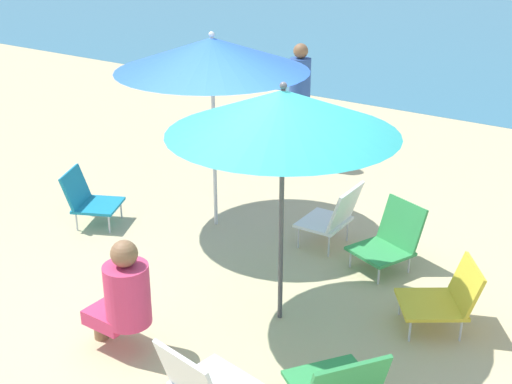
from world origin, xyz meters
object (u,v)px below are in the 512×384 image
object	(u,v)px
beach_chair_c	(445,297)
beach_chair_f	(203,382)
beach_chair_a	(390,239)
beach_chair_b	(334,215)
umbrella_blue	(212,54)
beach_chair_d	(338,383)
person_b	(299,105)
beach_chair_e	(88,198)
umbrella_teal	(283,112)
person_a	(123,295)

from	to	relation	value
beach_chair_c	beach_chair_f	bearing A→B (deg)	29.30
beach_chair_a	beach_chair_b	bearing A→B (deg)	-73.52
umbrella_blue	beach_chair_d	distance (m)	3.66
person_b	beach_chair_e	bearing A→B (deg)	-71.32
beach_chair_c	umbrella_blue	bearing A→B (deg)	-46.03
umbrella_teal	beach_chair_f	xyz separation A→B (m)	(0.24, -1.35, -1.53)
beach_chair_b	person_a	distance (m)	2.55
beach_chair_c	person_b	bearing A→B (deg)	-76.39
beach_chair_c	person_a	xyz separation A→B (m)	(-1.95, -1.72, 0.20)
beach_chair_e	person_b	world-z (taller)	person_b
umbrella_blue	beach_chair_d	bearing A→B (deg)	-38.11
beach_chair_a	person_b	bearing A→B (deg)	-109.77
umbrella_blue	beach_chair_c	bearing A→B (deg)	-11.07
beach_chair_b	beach_chair_f	distance (m)	2.81
umbrella_blue	person_a	distance (m)	2.79
umbrella_blue	beach_chair_f	world-z (taller)	umbrella_blue
beach_chair_b	umbrella_blue	bearing A→B (deg)	8.42
beach_chair_a	beach_chair_b	distance (m)	0.65
beach_chair_a	person_a	world-z (taller)	person_a
beach_chair_e	person_a	bearing A→B (deg)	-62.14
umbrella_blue	beach_chair_a	size ratio (longest dim) A/B	2.89
beach_chair_a	beach_chair_c	bearing A→B (deg)	69.96
umbrella_teal	beach_chair_e	bearing A→B (deg)	171.66
beach_chair_f	umbrella_teal	bearing A→B (deg)	19.39
beach_chair_e	person_b	distance (m)	3.09
beach_chair_a	beach_chair_f	world-z (taller)	beach_chair_a
beach_chair_b	beach_chair_f	world-z (taller)	beach_chair_b
umbrella_blue	beach_chair_b	size ratio (longest dim) A/B	3.05
umbrella_blue	beach_chair_f	xyz separation A→B (m)	(1.84, -2.53, -1.59)
beach_chair_b	person_a	bearing A→B (deg)	77.55
person_b	beach_chair_f	bearing A→B (deg)	-29.61
beach_chair_c	person_a	size ratio (longest dim) A/B	0.79
person_a	person_b	distance (m)	4.53
beach_chair_d	beach_chair_f	xyz separation A→B (m)	(-0.77, -0.49, -0.01)
beach_chair_c	person_a	distance (m)	2.60
beach_chair_c	beach_chair_b	bearing A→B (deg)	-63.06
beach_chair_f	umbrella_blue	bearing A→B (deg)	45.09
beach_chair_b	beach_chair_c	world-z (taller)	beach_chair_b
beach_chair_a	beach_chair_b	world-z (taller)	beach_chair_b
beach_chair_a	beach_chair_e	world-z (taller)	beach_chair_a
umbrella_blue	person_a	world-z (taller)	umbrella_blue
beach_chair_c	beach_chair_e	size ratio (longest dim) A/B	1.10
beach_chair_a	person_a	xyz separation A→B (m)	(-1.13, -2.44, 0.20)
beach_chair_d	beach_chair_e	distance (m)	3.97
beach_chair_e	person_a	distance (m)	2.50
beach_chair_d	beach_chair_b	bearing A→B (deg)	-25.98
beach_chair_c	beach_chair_a	bearing A→B (deg)	-76.59
beach_chair_f	person_a	distance (m)	1.04
beach_chair_a	umbrella_blue	bearing A→B (deg)	-63.37
beach_chair_d	beach_chair_f	distance (m)	0.91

